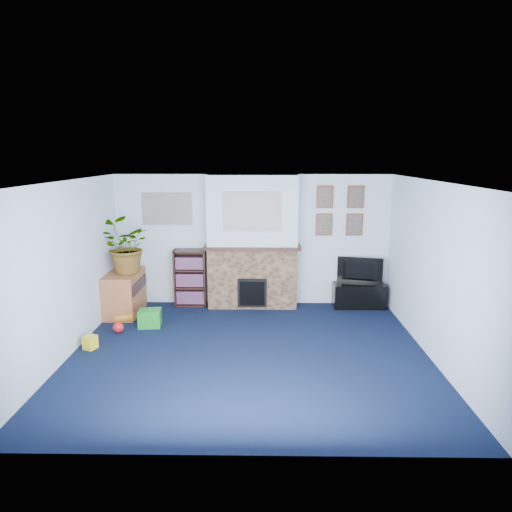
{
  "coord_description": "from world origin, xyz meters",
  "views": [
    {
      "loc": [
        0.19,
        -5.99,
        2.74
      ],
      "look_at": [
        0.08,
        0.76,
        1.24
      ],
      "focal_mm": 32.0,
      "sensor_mm": 36.0,
      "label": 1
    }
  ],
  "objects_px": {
    "tv_stand": "(359,295)",
    "bookshelf": "(191,279)",
    "sideboard": "(124,294)",
    "television": "(360,271)"
  },
  "relations": [
    {
      "from": "tv_stand",
      "to": "bookshelf",
      "type": "distance_m",
      "value": 3.11
    },
    {
      "from": "television",
      "to": "bookshelf",
      "type": "xyz_separation_m",
      "value": [
        -3.1,
        0.06,
        -0.18
      ]
    },
    {
      "from": "television",
      "to": "sideboard",
      "type": "relative_size",
      "value": 0.86
    },
    {
      "from": "tv_stand",
      "to": "television",
      "type": "height_order",
      "value": "television"
    },
    {
      "from": "tv_stand",
      "to": "bookshelf",
      "type": "relative_size",
      "value": 0.89
    },
    {
      "from": "television",
      "to": "tv_stand",
      "type": "bearing_deg",
      "value": 102.85
    },
    {
      "from": "tv_stand",
      "to": "sideboard",
      "type": "height_order",
      "value": "sideboard"
    },
    {
      "from": "tv_stand",
      "to": "television",
      "type": "relative_size",
      "value": 1.14
    },
    {
      "from": "tv_stand",
      "to": "sideboard",
      "type": "xyz_separation_m",
      "value": [
        -4.19,
        -0.4,
        0.12
      ]
    },
    {
      "from": "bookshelf",
      "to": "sideboard",
      "type": "relative_size",
      "value": 1.1
    }
  ]
}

